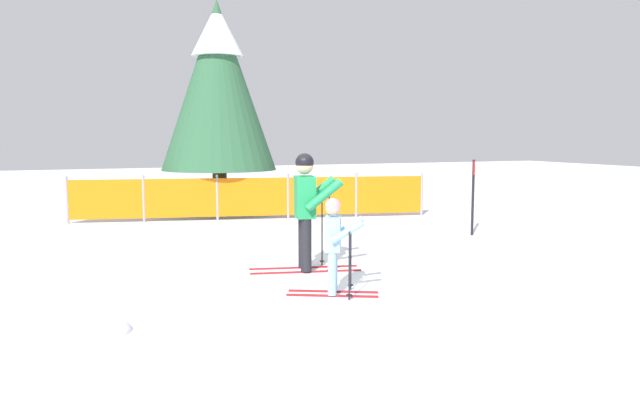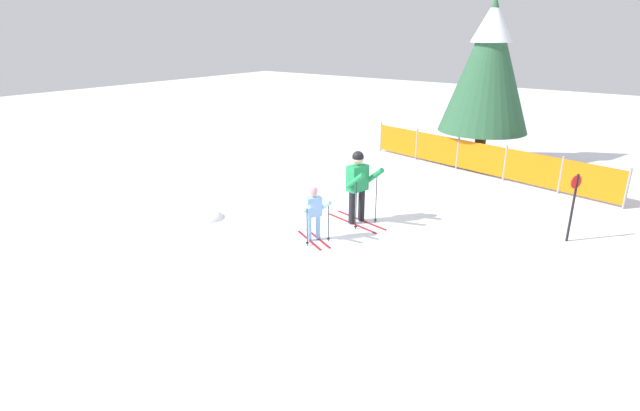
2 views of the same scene
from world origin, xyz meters
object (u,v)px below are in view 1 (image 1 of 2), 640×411
object	(u,v)px
safety_fence	(253,197)
conifer_far	(218,83)
skier_adult	(307,201)
skier_child	(335,238)
trail_marker	(473,189)

from	to	relation	value
safety_fence	conifer_far	size ratio (longest dim) A/B	1.55
conifer_far	skier_adult	bearing A→B (deg)	-92.91
conifer_far	skier_child	bearing A→B (deg)	-93.66
skier_adult	skier_child	bearing A→B (deg)	-83.91
skier_adult	conifer_far	world-z (taller)	conifer_far
safety_fence	conifer_far	bearing A→B (deg)	111.04
skier_adult	safety_fence	world-z (taller)	skier_adult
skier_child	safety_fence	distance (m)	7.02
skier_adult	trail_marker	size ratio (longest dim) A/B	1.15
skier_child	safety_fence	world-z (taller)	skier_child
skier_child	conifer_far	bearing A→B (deg)	113.44
skier_child	conifer_far	world-z (taller)	conifer_far
skier_child	trail_marker	world-z (taller)	trail_marker
conifer_far	safety_fence	bearing A→B (deg)	-68.96
skier_adult	trail_marker	xyz separation A→B (m)	(4.09, 1.73, -0.10)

